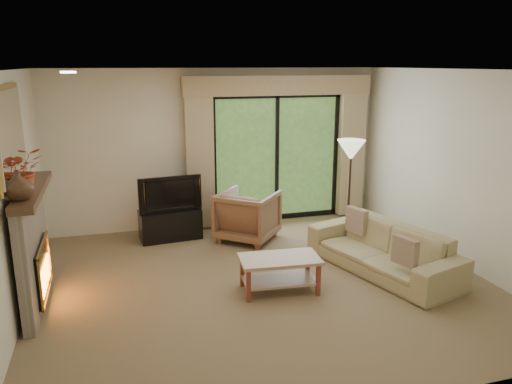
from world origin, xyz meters
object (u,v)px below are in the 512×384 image
object	(u,v)px
media_console	(170,224)
coffee_table	(279,274)
sofa	(383,249)
armchair	(248,216)

from	to	relation	value
media_console	coffee_table	bearing A→B (deg)	-70.70
media_console	coffee_table	distance (m)	2.46
media_console	sofa	bearing A→B (deg)	-44.91
armchair	coffee_table	world-z (taller)	armchair
sofa	armchair	bearing A→B (deg)	-157.26
sofa	coffee_table	bearing A→B (deg)	-99.72
armchair	sofa	world-z (taller)	armchair
media_console	armchair	size ratio (longest dim) A/B	1.09
coffee_table	armchair	bearing A→B (deg)	91.38
media_console	coffee_table	size ratio (longest dim) A/B	0.98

